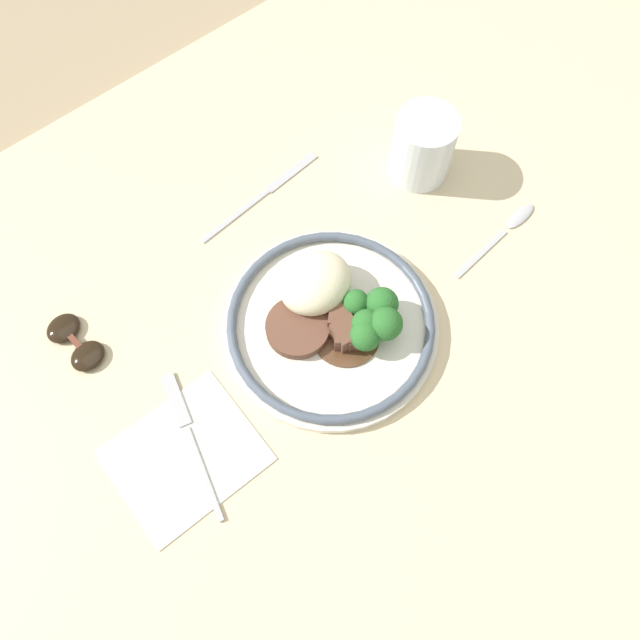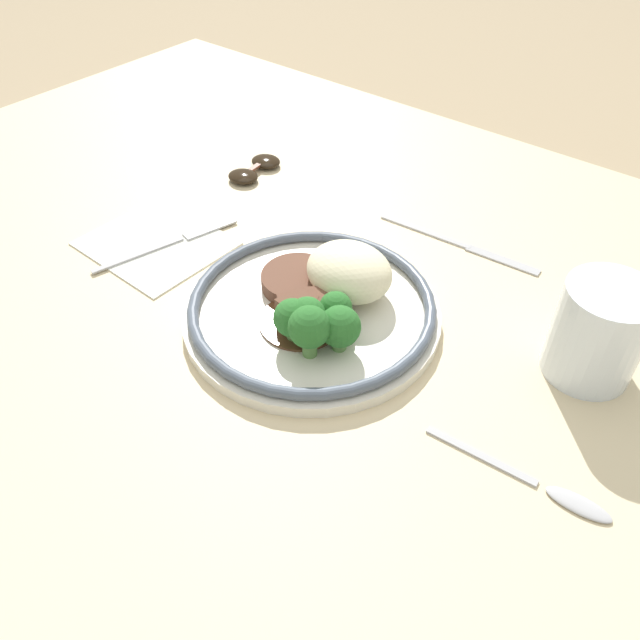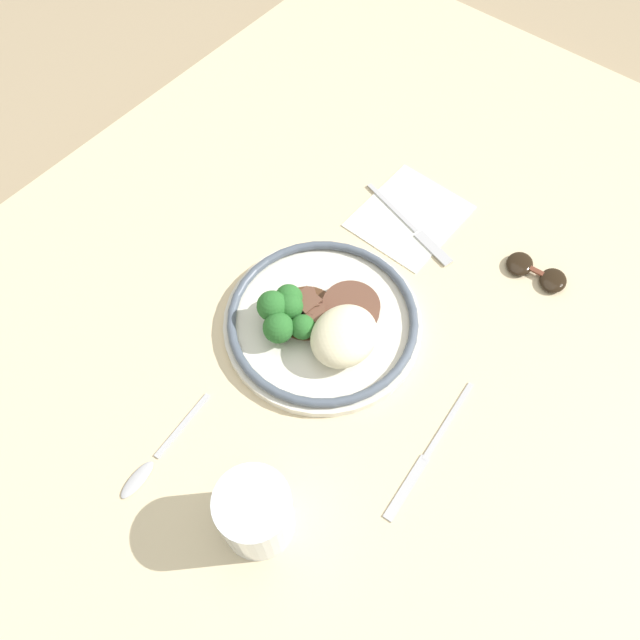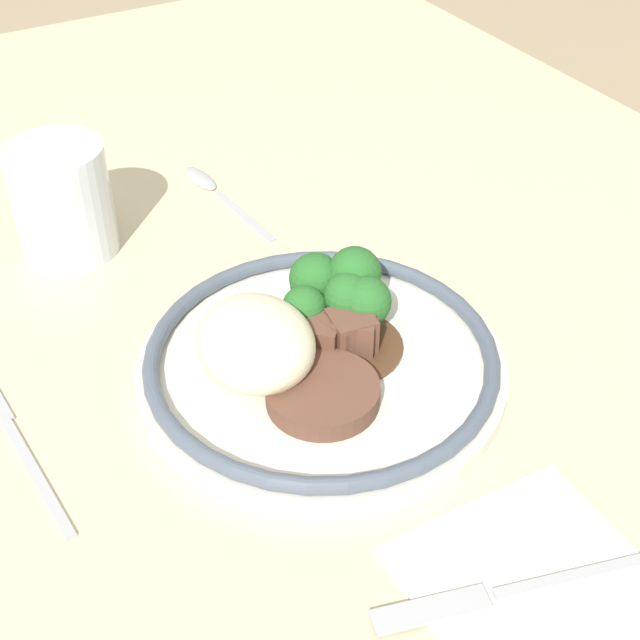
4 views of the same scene
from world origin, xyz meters
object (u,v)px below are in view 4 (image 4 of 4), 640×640
fork (497,594)px  spoon (211,187)px  juice_glass (63,204)px  knife (9,427)px  plate (315,351)px

fork → spoon: size_ratio=1.15×
juice_glass → knife: bearing=151.4°
juice_glass → fork: bearing=-167.6°
fork → spoon: 0.50m
juice_glass → fork: (-0.46, -0.10, -0.04)m
knife → spoon: spoon is taller
plate → spoon: size_ratio=1.68×
fork → knife: 0.34m
plate → juice_glass: 0.27m
juice_glass → plate: bearing=-156.7°
fork → spoon: bearing=-80.3°
spoon → knife: bearing=126.8°
plate → spoon: bearing=-8.6°
plate → knife: bearing=75.6°
juice_glass → spoon: 0.16m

